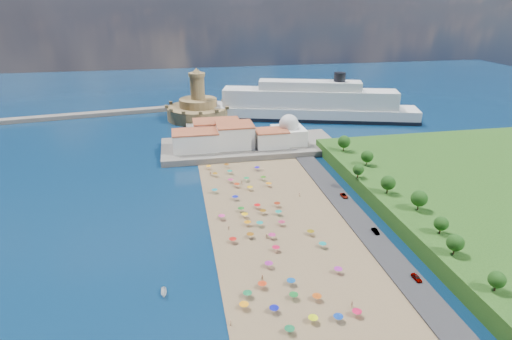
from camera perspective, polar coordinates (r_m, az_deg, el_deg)
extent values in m
plane|color=#071938|center=(154.86, 0.29, -6.29)|extent=(700.00, 700.00, 0.00)
cube|color=#59544C|center=(221.83, -0.82, 3.16)|extent=(90.00, 36.00, 3.00)
cube|color=#59544C|center=(252.61, -7.17, 5.31)|extent=(18.00, 70.00, 2.40)
cube|color=#59544C|center=(307.12, -26.48, 6.20)|extent=(199.03, 34.77, 2.60)
cube|color=silver|center=(213.26, -8.08, 3.85)|extent=(22.00, 14.00, 9.00)
cube|color=silver|center=(216.57, -2.83, 4.61)|extent=(18.00, 16.00, 11.00)
cube|color=silver|center=(216.40, 2.07, 4.19)|extent=(16.00, 12.00, 8.00)
cube|color=silver|center=(227.22, -5.27, 5.26)|extent=(24.00, 14.00, 10.00)
cube|color=silver|center=(222.44, 4.36, 4.64)|extent=(16.00, 16.00, 8.00)
sphere|color=silver|center=(220.71, 4.40, 6.13)|extent=(10.00, 10.00, 10.00)
cylinder|color=silver|center=(219.69, 4.43, 7.08)|extent=(1.20, 1.20, 1.60)
cylinder|color=olive|center=(280.71, -7.65, 7.60)|extent=(40.00, 40.00, 8.00)
cylinder|color=olive|center=(279.16, -7.72, 8.89)|extent=(24.00, 24.00, 5.00)
cylinder|color=olive|center=(277.16, -7.82, 10.80)|extent=(9.00, 9.00, 14.00)
cylinder|color=olive|center=(275.68, -7.91, 12.47)|extent=(10.40, 10.40, 2.40)
cone|color=olive|center=(275.25, -7.94, 13.02)|extent=(6.00, 6.00, 3.00)
cube|color=black|center=(280.14, 6.98, 6.99)|extent=(137.67, 58.26, 2.21)
cube|color=silver|center=(279.38, 7.01, 7.58)|extent=(136.59, 57.59, 8.19)
cube|color=silver|center=(277.15, 7.11, 9.49)|extent=(109.38, 46.43, 10.92)
cube|color=silver|center=(275.48, 7.19, 11.15)|extent=(64.70, 30.14, 5.46)
cylinder|color=black|center=(275.64, 11.11, 12.08)|extent=(7.28, 7.28, 5.46)
cylinder|color=gray|center=(127.42, 10.88, -13.01)|extent=(0.07, 0.07, 2.00)
cone|color=#A3229A|center=(126.91, 10.91, -12.68)|extent=(2.50, 2.50, 0.60)
cylinder|color=gray|center=(137.97, 8.85, -9.86)|extent=(0.07, 0.07, 2.00)
cone|color=#0E827F|center=(137.49, 8.87, -9.55)|extent=(2.50, 2.50, 0.60)
cylinder|color=gray|center=(138.93, -3.11, -9.36)|extent=(0.07, 0.07, 2.00)
cone|color=#B7150E|center=(138.46, -3.11, -9.04)|extent=(2.50, 2.50, 0.60)
cylinder|color=gray|center=(193.91, 0.14, 0.21)|extent=(0.07, 0.07, 2.00)
cone|color=#200EB8|center=(193.58, 0.14, 0.46)|extent=(2.50, 2.50, 0.60)
cylinder|color=gray|center=(161.12, 2.83, -4.62)|extent=(0.07, 0.07, 2.00)
cone|color=maroon|center=(160.72, 2.83, -4.33)|extent=(2.50, 2.50, 0.60)
cylinder|color=gray|center=(112.36, 2.44, -18.10)|extent=(0.07, 0.07, 2.00)
cone|color=#0C129F|center=(111.78, 2.44, -17.75)|extent=(2.50, 2.50, 0.60)
cylinder|color=gray|center=(113.36, -1.61, -17.66)|extent=(0.07, 0.07, 2.00)
cone|color=orange|center=(112.79, -1.62, -17.31)|extent=(2.50, 2.50, 0.60)
cylinder|color=gray|center=(197.64, -3.94, 0.59)|extent=(0.07, 0.07, 2.00)
cone|color=#82430B|center=(197.31, -3.95, 0.83)|extent=(2.50, 2.50, 0.60)
cylinder|color=gray|center=(110.48, 7.61, -19.15)|extent=(0.07, 0.07, 2.00)
cone|color=#CEDE0C|center=(109.89, 7.63, -18.79)|extent=(2.50, 2.50, 0.60)
cylinder|color=gray|center=(174.16, -0.82, -2.45)|extent=(0.07, 0.07, 2.00)
cone|color=#E0AA0C|center=(173.78, -0.82, -2.18)|extent=(2.50, 2.50, 0.60)
cylinder|color=gray|center=(159.62, 0.17, -4.86)|extent=(0.07, 0.07, 2.00)
cone|color=red|center=(159.21, 0.17, -4.57)|extent=(2.50, 2.50, 0.60)
cylinder|color=gray|center=(148.25, -1.13, -7.14)|extent=(0.07, 0.07, 2.00)
cone|color=orange|center=(147.81, -1.14, -6.83)|extent=(2.50, 2.50, 0.60)
cylinder|color=gray|center=(183.63, 0.97, -1.10)|extent=(0.07, 0.07, 2.00)
cone|color=#2E7A15|center=(183.28, 0.97, -0.84)|extent=(2.50, 2.50, 0.60)
cylinder|color=gray|center=(155.24, 3.01, -5.73)|extent=(0.07, 0.07, 2.00)
cone|color=#0E8976|center=(154.82, 3.02, -5.43)|extent=(2.50, 2.50, 0.60)
cylinder|color=gray|center=(152.70, -4.60, -6.28)|extent=(0.07, 0.07, 2.00)
cone|color=#C72A7E|center=(152.28, -4.61, -5.98)|extent=(2.50, 2.50, 0.60)
cylinder|color=gray|center=(107.24, 4.49, -20.52)|extent=(0.07, 0.07, 2.00)
cone|color=#126736|center=(106.63, 4.51, -20.17)|extent=(2.50, 2.50, 0.60)
cylinder|color=gray|center=(119.85, 0.84, -15.11)|extent=(0.07, 0.07, 2.00)
cone|color=red|center=(119.31, 0.84, -14.76)|extent=(2.50, 2.50, 0.60)
cylinder|color=gray|center=(116.87, 8.11, -16.49)|extent=(0.07, 0.07, 2.00)
cone|color=#C34B0F|center=(116.31, 8.14, -16.15)|extent=(2.50, 2.50, 0.60)
cylinder|color=gray|center=(111.76, 10.91, -18.83)|extent=(0.07, 0.07, 2.00)
cone|color=#0B349B|center=(111.18, 10.94, -18.48)|extent=(2.50, 2.50, 0.60)
cylinder|color=gray|center=(116.79, -1.15, -16.26)|extent=(0.07, 0.07, 2.00)
cone|color=#14713B|center=(116.24, -1.16, -15.91)|extent=(2.50, 2.50, 0.60)
cylinder|color=gray|center=(182.66, -1.28, -1.23)|extent=(0.07, 0.07, 2.00)
cone|color=#178242|center=(182.30, -1.28, -0.97)|extent=(2.50, 2.50, 0.60)
cylinder|color=gray|center=(153.36, -1.51, -6.07)|extent=(0.07, 0.07, 2.00)
cone|color=yellow|center=(152.93, -1.51, -5.78)|extent=(2.50, 2.50, 0.60)
cylinder|color=gray|center=(121.29, 4.69, -14.68)|extent=(0.07, 0.07, 2.00)
cone|color=#0B4C9B|center=(120.75, 4.71, -14.34)|extent=(2.50, 2.50, 0.60)
cylinder|color=gray|center=(190.35, -3.52, -0.27)|extent=(0.07, 0.07, 2.00)
cone|color=#0D8066|center=(190.01, -3.52, -0.02)|extent=(2.50, 2.50, 0.60)
cylinder|color=gray|center=(114.07, 13.29, -18.07)|extent=(0.07, 0.07, 2.00)
cone|color=#D61142|center=(113.50, 13.33, -17.72)|extent=(2.50, 2.50, 0.60)
cylinder|color=gray|center=(147.87, 0.50, -7.22)|extent=(0.07, 0.07, 2.00)
cone|color=#0F897F|center=(147.43, 0.50, -6.91)|extent=(2.50, 2.50, 0.60)
cylinder|color=gray|center=(134.73, 2.67, -10.45)|extent=(0.07, 0.07, 2.00)
cone|color=red|center=(134.25, 2.68, -10.12)|extent=(2.50, 2.50, 0.60)
cylinder|color=gray|center=(181.35, -3.40, -1.45)|extent=(0.07, 0.07, 2.00)
cone|color=#C22964|center=(180.99, -3.40, -1.18)|extent=(2.50, 2.50, 0.60)
cylinder|color=gray|center=(127.57, 1.72, -12.52)|extent=(0.07, 0.07, 2.00)
cone|color=#9C218C|center=(127.06, 1.72, -12.18)|extent=(2.50, 2.50, 0.60)
cylinder|color=gray|center=(166.19, -2.78, -3.74)|extent=(0.07, 0.07, 2.00)
cone|color=#0C15A3|center=(165.80, -2.79, -3.46)|extent=(2.50, 2.50, 0.60)
cylinder|color=gray|center=(177.60, 1.70, -1.94)|extent=(0.07, 0.07, 2.00)
cone|color=orange|center=(177.23, 1.70, -1.68)|extent=(2.50, 2.50, 0.60)
cylinder|color=gray|center=(141.33, -0.78, -8.73)|extent=(0.07, 0.07, 2.00)
cone|color=#844B0C|center=(140.87, -0.78, -8.41)|extent=(2.50, 2.50, 0.60)
cylinder|color=gray|center=(172.51, -5.54, -2.81)|extent=(0.07, 0.07, 2.00)
cone|color=#0F7E91|center=(172.13, -5.55, -2.54)|extent=(2.50, 2.50, 0.60)
cylinder|color=gray|center=(148.60, 3.44, -7.10)|extent=(0.07, 0.07, 2.00)
cone|color=#AD254B|center=(148.16, 3.45, -6.80)|extent=(2.50, 2.50, 0.60)
cylinder|color=gray|center=(196.48, -6.34, 0.37)|extent=(0.07, 0.07, 2.00)
cone|color=orange|center=(196.15, -6.35, 0.61)|extent=(2.50, 2.50, 0.60)
cylinder|color=gray|center=(157.41, -2.01, -5.29)|extent=(0.07, 0.07, 2.00)
cone|color=#116418|center=(157.00, -2.01, -5.00)|extent=(2.50, 2.50, 0.60)
cylinder|color=gray|center=(177.09, -2.57, -2.03)|extent=(0.07, 0.07, 2.00)
cone|color=#BE310F|center=(176.72, -2.58, -1.77)|extent=(2.50, 2.50, 0.60)
cylinder|color=gray|center=(188.15, -5.48, -0.61)|extent=(0.07, 0.07, 2.00)
cone|color=#9B630E|center=(187.80, -5.49, -0.36)|extent=(2.50, 2.50, 0.60)
cylinder|color=gray|center=(155.71, 0.93, -5.60)|extent=(0.07, 0.07, 2.00)
cone|color=#7B4C0B|center=(155.30, 0.93, -5.31)|extent=(2.50, 2.50, 0.60)
cylinder|color=gray|center=(141.04, 2.15, -8.81)|extent=(0.07, 0.07, 2.00)
cone|color=#B9276E|center=(140.58, 2.16, -8.50)|extent=(2.50, 2.50, 0.60)
cylinder|color=gray|center=(116.65, 5.04, -16.42)|extent=(0.07, 0.07, 2.00)
cone|color=#147327|center=(116.09, 5.05, -16.07)|extent=(2.50, 2.50, 0.60)
cylinder|color=gray|center=(144.02, 7.28, -8.28)|extent=(0.07, 0.07, 2.00)
cone|color=#81680B|center=(143.57, 7.30, -7.97)|extent=(2.50, 2.50, 0.60)
imported|color=tan|center=(146.23, -3.63, -7.71)|extent=(0.92, 1.00, 1.64)
imported|color=tan|center=(191.85, 0.99, -0.07)|extent=(0.70, 1.18, 1.81)
imported|color=tan|center=(109.31, -3.41, -19.65)|extent=(0.82, 0.91, 1.55)
imported|color=tan|center=(116.47, 12.67, -17.07)|extent=(0.81, 1.18, 1.87)
imported|color=tan|center=(122.90, 0.84, -14.11)|extent=(1.54, 1.45, 1.73)
imported|color=tan|center=(141.58, 1.46, -8.75)|extent=(0.91, 0.96, 1.66)
imported|color=tan|center=(189.83, -6.08, -0.45)|extent=(1.16, 0.71, 1.84)
imported|color=tan|center=(170.09, 5.83, -3.27)|extent=(0.74, 1.55, 1.61)
imported|color=tan|center=(179.55, -1.94, -1.71)|extent=(1.05, 1.10, 1.79)
imported|color=white|center=(120.62, -12.17, -15.70)|extent=(1.52, 4.00, 1.54)
imported|color=gray|center=(149.04, 15.63, -7.84)|extent=(1.38, 3.84, 1.26)
imported|color=gray|center=(130.24, 20.64, -13.28)|extent=(1.76, 3.97, 1.33)
imported|color=gray|center=(171.29, 11.65, -3.36)|extent=(2.16, 4.44, 1.22)
cylinder|color=#382314|center=(124.60, 29.27, -13.41)|extent=(0.50, 0.50, 2.36)
sphere|color=#14380F|center=(123.48, 29.46, -12.60)|extent=(4.25, 4.25, 4.25)
cylinder|color=#382314|center=(134.87, 24.88, -9.66)|extent=(0.50, 0.50, 2.72)
sphere|color=#14380F|center=(133.68, 25.05, -8.76)|extent=(4.89, 4.89, 4.89)
cylinder|color=#382314|center=(144.18, 23.34, -7.33)|extent=(0.50, 0.50, 2.46)
sphere|color=#14380F|center=(143.16, 23.47, -6.56)|extent=(4.44, 4.44, 4.44)
cylinder|color=#382314|center=(156.28, 20.80, -4.47)|extent=(0.50, 0.50, 3.12)
sphere|color=#14380F|center=(155.11, 20.94, -3.54)|extent=(5.62, 5.62, 5.62)
cylinder|color=#382314|center=(165.51, 17.11, -2.49)|extent=(0.50, 0.50, 3.02)
sphere|color=#14380F|center=(164.44, 17.21, -1.63)|extent=(5.43, 5.43, 5.43)
cylinder|color=#382314|center=(176.53, 13.42, -0.61)|extent=(0.50, 0.50, 2.51)
sphere|color=#14380F|center=(175.69, 13.49, 0.07)|extent=(4.51, 4.51, 4.51)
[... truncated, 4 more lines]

